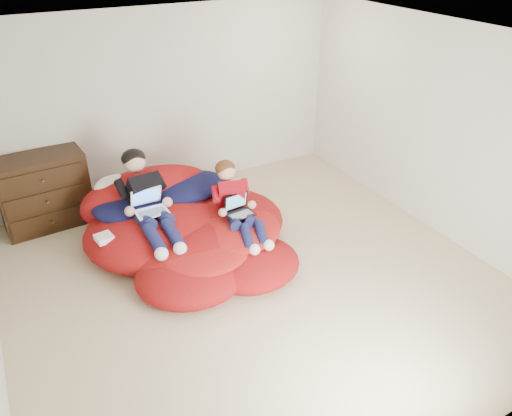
{
  "coord_description": "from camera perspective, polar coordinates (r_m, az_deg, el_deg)",
  "views": [
    {
      "loc": [
        -2.02,
        -3.85,
        3.38
      ],
      "look_at": [
        0.19,
        0.26,
        0.7
      ],
      "focal_mm": 35.0,
      "sensor_mm": 36.0,
      "label": 1
    }
  ],
  "objects": [
    {
      "name": "laptop_black",
      "position": [
        5.64,
        -2.0,
        -0.07
      ],
      "size": [
        0.32,
        0.28,
        0.22
      ],
      "color": "black",
      "rests_on": "younger_boy"
    },
    {
      "name": "cream_pillow",
      "position": [
        6.22,
        -15.96,
        2.32
      ],
      "size": [
        0.47,
        0.3,
        0.3
      ],
      "primitive_type": "ellipsoid",
      "color": "white",
      "rests_on": "beanbag_pile"
    },
    {
      "name": "beanbag_pile",
      "position": [
        5.91,
        -8.02,
        -2.42
      ],
      "size": [
        2.39,
        2.38,
        0.87
      ],
      "color": "#A81313",
      "rests_on": "ground"
    },
    {
      "name": "younger_boy",
      "position": [
        5.66,
        -2.32,
        0.85
      ],
      "size": [
        0.41,
        1.05,
        0.73
      ],
      "color": "#AE0F1A",
      "rests_on": "beanbag_pile"
    },
    {
      "name": "dresser",
      "position": [
        6.74,
        -23.08,
        1.74
      ],
      "size": [
        1.08,
        0.62,
        0.94
      ],
      "color": "black",
      "rests_on": "ground"
    },
    {
      "name": "power_adapter",
      "position": [
        5.63,
        -16.97,
        -3.3
      ],
      "size": [
        0.2,
        0.2,
        0.07
      ],
      "primitive_type": "cube",
      "rotation": [
        0.0,
        0.0,
        0.17
      ],
      "color": "white",
      "rests_on": "beanbag_pile"
    },
    {
      "name": "laptop_white",
      "position": [
        5.68,
        -12.11,
        0.35
      ],
      "size": [
        0.35,
        0.34,
        0.24
      ],
      "color": "white",
      "rests_on": "older_boy"
    },
    {
      "name": "room_shell",
      "position": [
        5.38,
        -0.5,
        -6.13
      ],
      "size": [
        5.1,
        5.1,
        2.77
      ],
      "color": "#C3B38B",
      "rests_on": "ground"
    },
    {
      "name": "older_boy",
      "position": [
        5.73,
        -12.49,
        1.36
      ],
      "size": [
        0.41,
        1.29,
        0.81
      ],
      "color": "black",
      "rests_on": "beanbag_pile"
    }
  ]
}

